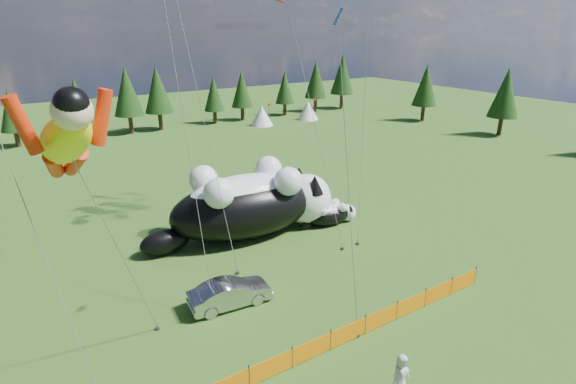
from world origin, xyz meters
name	(u,v)px	position (x,y,z in m)	size (l,w,h in m)	color
ground	(275,322)	(0.00, 0.00, 0.00)	(160.00, 160.00, 0.00)	black
safety_fence	(312,349)	(0.00, -3.00, 0.50)	(22.06, 0.06, 1.10)	#262626
tree_line	(87,106)	(0.00, 45.00, 4.00)	(90.00, 4.00, 8.00)	black
festival_tents	(188,124)	(11.00, 40.00, 1.40)	(50.00, 3.20, 2.80)	white
cat_large	(253,202)	(3.84, 9.19, 2.32)	(13.53, 5.54, 4.88)	black
cat_small	(331,214)	(9.31, 7.65, 0.78)	(4.56, 1.98, 1.65)	black
car	(230,293)	(-1.16, 2.45, 0.69)	(1.47, 4.21, 1.39)	#ADADB2
spectator_e	(401,373)	(1.85, -6.29, 0.83)	(0.81, 0.53, 1.66)	silver
superhero_kite	(65,140)	(-7.71, -0.41, 10.07)	(5.18, 5.47, 12.43)	yellow
diamond_kite_c	(339,39)	(2.57, -0.88, 12.89)	(0.64, 2.74, 14.38)	#0B59B2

